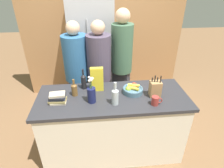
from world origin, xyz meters
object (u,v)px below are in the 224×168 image
(book_stack, at_px, (58,98))
(person_in_blue, at_px, (99,71))
(person_in_red_tee, at_px, (122,61))
(refrigerator, at_px, (92,52))
(bottle_oil, at_px, (74,89))
(cereal_box, at_px, (97,79))
(fruit_bowl, at_px, (133,89))
(knife_block, at_px, (155,89))
(person_at_sink, at_px, (77,71))
(bottle_vinegar, at_px, (115,96))
(bottle_wine, at_px, (84,81))
(coffee_mug, at_px, (155,101))
(flower_vase, at_px, (91,94))

(book_stack, bearing_deg, person_in_blue, 53.72)
(person_in_red_tee, bearing_deg, refrigerator, 154.43)
(bottle_oil, bearing_deg, refrigerator, 79.86)
(cereal_box, distance_m, person_in_red_tee, 0.71)
(book_stack, relative_size, bottle_oil, 0.93)
(fruit_bowl, height_order, knife_block, knife_block)
(cereal_box, relative_size, person_at_sink, 0.19)
(person_in_red_tee, bearing_deg, knife_block, -42.47)
(knife_block, relative_size, person_in_red_tee, 0.15)
(fruit_bowl, bearing_deg, refrigerator, 110.81)
(bottle_oil, xyz_separation_m, person_in_red_tee, (0.67, 0.68, 0.05))
(bottle_vinegar, bearing_deg, knife_block, 13.69)
(fruit_bowl, distance_m, bottle_wine, 0.63)
(cereal_box, height_order, person_at_sink, person_at_sink)
(knife_block, bearing_deg, person_in_red_tee, 110.24)
(person_at_sink, relative_size, person_in_blue, 0.99)
(knife_block, xyz_separation_m, bottle_oil, (-0.96, 0.11, -0.01))
(book_stack, relative_size, person_in_blue, 0.12)
(cereal_box, bearing_deg, person_in_blue, 84.46)
(refrigerator, xyz_separation_m, coffee_mug, (0.69, -1.56, -0.03))
(person_at_sink, relative_size, person_in_red_tee, 0.92)
(person_in_blue, bearing_deg, fruit_bowl, -52.40)
(person_at_sink, bearing_deg, knife_block, -47.19)
(coffee_mug, relative_size, person_at_sink, 0.07)
(bottle_wine, distance_m, person_in_red_tee, 0.77)
(flower_vase, xyz_separation_m, person_in_red_tee, (0.47, 0.84, 0.02))
(knife_block, xyz_separation_m, person_in_blue, (-0.64, 0.67, -0.05))
(cereal_box, height_order, coffee_mug, cereal_box)
(bottle_oil, distance_m, bottle_vinegar, 0.52)
(refrigerator, height_order, bottle_oil, refrigerator)
(flower_vase, xyz_separation_m, cereal_box, (0.07, 0.25, 0.04))
(person_at_sink, bearing_deg, refrigerator, 59.52)
(book_stack, relative_size, bottle_vinegar, 0.73)
(cereal_box, xyz_separation_m, bottle_oil, (-0.28, -0.09, -0.07))
(knife_block, height_order, person_in_red_tee, person_in_red_tee)
(coffee_mug, distance_m, person_in_red_tee, 1.00)
(bottle_wine, bearing_deg, cereal_box, -20.08)
(cereal_box, relative_size, book_stack, 1.53)
(flower_vase, bearing_deg, bottle_wine, 107.22)
(refrigerator, distance_m, person_in_red_tee, 0.74)
(bottle_wine, distance_m, person_at_sink, 0.49)
(knife_block, height_order, bottle_vinegar, bottle_vinegar)
(knife_block, distance_m, person_in_red_tee, 0.84)
(refrigerator, relative_size, person_in_blue, 1.17)
(fruit_bowl, xyz_separation_m, flower_vase, (-0.51, -0.15, 0.07))
(knife_block, height_order, bottle_wine, knife_block)
(bottle_oil, relative_size, person_at_sink, 0.13)
(book_stack, bearing_deg, refrigerator, 73.68)
(person_at_sink, xyz_separation_m, person_in_blue, (0.33, -0.06, 0.01))
(flower_vase, height_order, person_at_sink, person_at_sink)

